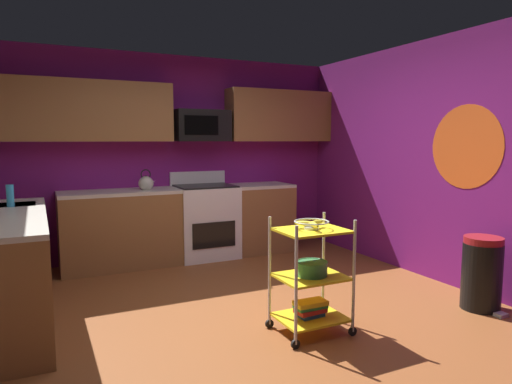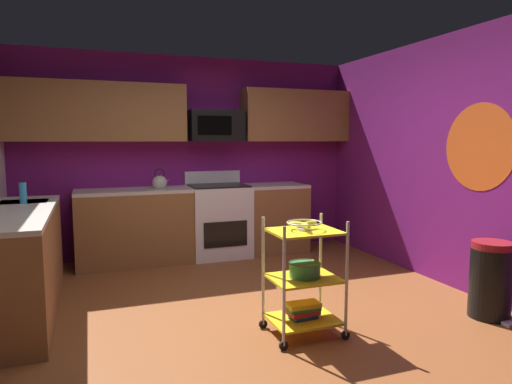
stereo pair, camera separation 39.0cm
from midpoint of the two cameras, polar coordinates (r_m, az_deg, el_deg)
name	(u,v)px [view 2 (the right image)]	position (r m, az deg, el deg)	size (l,w,h in m)	color
floor	(253,318)	(4.09, 2.46, -15.56)	(4.40, 4.80, 0.04)	brown
wall_back	(191,156)	(6.10, -6.36, 4.47)	(4.52, 0.06, 2.60)	#751970
wall_right	(461,162)	(5.09, 26.41, 3.42)	(0.06, 4.80, 2.60)	#751970
wall_flower_decal	(479,147)	(4.90, 28.30, 4.98)	(0.84, 0.84, 0.00)	#E5591E
counter_run	(139,235)	(5.18, -12.46, -5.34)	(3.67, 2.68, 0.92)	brown
oven_range	(219,220)	(5.95, -2.86, -3.52)	(0.76, 0.65, 1.10)	white
upper_cabinets	(189,114)	(5.90, -6.56, 9.74)	(4.40, 0.33, 0.70)	brown
microwave	(215,126)	(5.96, -3.24, 8.29)	(0.70, 0.39, 0.40)	black
rolling_cart	(304,278)	(3.62, 9.13, -10.63)	(0.59, 0.44, 0.91)	silver
fruit_bowl	(304,224)	(3.52, 9.26, -4.04)	(0.27, 0.27, 0.07)	silver
mixing_bowl_large	(305,269)	(3.61, 9.28, -9.62)	(0.25, 0.25, 0.11)	#387F4C
book_stack	(303,310)	(3.70, 9.06, -14.45)	(0.26, 0.15, 0.13)	#1E4C8C
kettle	(160,182)	(5.70, -10.09, 1.20)	(0.21, 0.18, 0.26)	beige
dish_soap_bottle	(23,193)	(4.72, -25.15, -0.12)	(0.06, 0.06, 0.20)	#2D8CBF
trash_can	(491,280)	(4.52, 29.64, -9.60)	(0.34, 0.42, 0.66)	black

